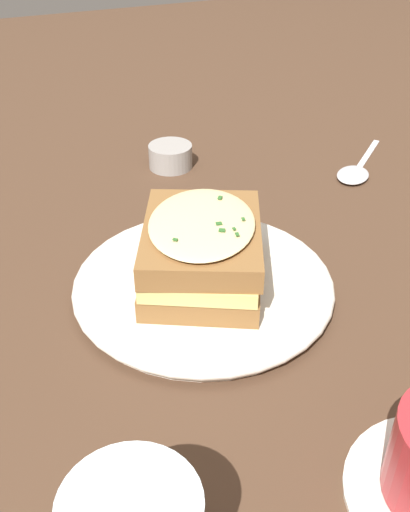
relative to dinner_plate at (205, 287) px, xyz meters
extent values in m
plane|color=#473021|center=(-0.01, 0.00, -0.01)|extent=(2.40, 2.40, 0.00)
cylinder|color=silver|center=(0.00, 0.00, 0.00)|extent=(0.23, 0.23, 0.02)
torus|color=silver|center=(0.00, 0.00, 0.00)|extent=(0.25, 0.25, 0.01)
cube|color=brown|center=(0.00, 0.00, 0.02)|extent=(0.16, 0.17, 0.02)
cube|color=#E0C16B|center=(0.00, 0.00, 0.04)|extent=(0.15, 0.17, 0.01)
cube|color=brown|center=(0.00, 0.00, 0.06)|extent=(0.15, 0.17, 0.02)
ellipsoid|color=beige|center=(0.00, 0.00, 0.07)|extent=(0.14, 0.16, 0.01)
cube|color=#2D6028|center=(-0.04, -0.02, 0.08)|extent=(0.01, 0.00, 0.00)
cube|color=#2D6028|center=(0.02, -0.02, 0.08)|extent=(0.00, 0.00, 0.00)
cube|color=#2D6028|center=(0.01, -0.02, 0.08)|extent=(0.01, 0.01, 0.00)
cube|color=#2D6028|center=(0.01, -0.01, 0.08)|extent=(0.01, 0.00, 0.00)
cube|color=#2D6028|center=(0.03, 0.03, 0.08)|extent=(0.01, 0.01, 0.00)
cube|color=#2D6028|center=(0.03, -0.01, 0.08)|extent=(0.00, 0.00, 0.00)
cube|color=#2D6028|center=(0.02, -0.03, 0.08)|extent=(0.00, 0.00, 0.00)
cube|color=silver|center=(0.33, 0.21, -0.01)|extent=(0.08, 0.08, 0.00)
ellipsoid|color=silver|center=(0.27, 0.16, 0.00)|extent=(0.07, 0.07, 0.01)
cylinder|color=gray|center=(0.06, 0.27, 0.01)|extent=(0.06, 0.06, 0.03)
camera|label=1|loc=(-0.17, -0.42, 0.35)|focal=42.00mm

